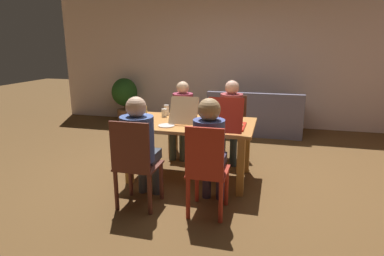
{
  "coord_description": "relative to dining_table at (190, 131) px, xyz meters",
  "views": [
    {
      "loc": [
        1.03,
        -3.86,
        1.73
      ],
      "look_at": [
        0.0,
        0.1,
        0.65
      ],
      "focal_mm": 30.37,
      "sensor_mm": 36.0,
      "label": 1
    }
  ],
  "objects": [
    {
      "name": "back_wall",
      "position": [
        0.0,
        3.09,
        0.77
      ],
      "size": [
        7.69,
        0.12,
        2.81
      ],
      "primitive_type": "cube",
      "color": "#F4D7CE",
      "rests_on": "ground"
    },
    {
      "name": "plate_0",
      "position": [
        -0.23,
        -0.26,
        0.12
      ],
      "size": [
        0.2,
        0.2,
        0.01
      ],
      "color": "white",
      "rests_on": "dining_table"
    },
    {
      "name": "chair_2",
      "position": [
        -0.34,
        -0.94,
        -0.12
      ],
      "size": [
        0.44,
        0.41,
        0.98
      ],
      "color": "brown",
      "rests_on": "ground"
    },
    {
      "name": "plate_1",
      "position": [
        -0.58,
        -0.19,
        0.12
      ],
      "size": [
        0.22,
        0.22,
        0.01
      ],
      "color": "white",
      "rests_on": "dining_table"
    },
    {
      "name": "ground_plane",
      "position": [
        0.0,
        0.0,
        -0.64
      ],
      "size": [
        20.0,
        20.0,
        0.0
      ],
      "primitive_type": "plane",
      "color": "brown"
    },
    {
      "name": "person_0",
      "position": [
        -0.34,
        0.8,
        0.04
      ],
      "size": [
        0.31,
        0.5,
        1.16
      ],
      "color": "#37433C",
      "rests_on": "ground"
    },
    {
      "name": "chair_1",
      "position": [
        0.41,
        0.91,
        -0.12
      ],
      "size": [
        0.43,
        0.43,
        0.95
      ],
      "color": "brown",
      "rests_on": "ground"
    },
    {
      "name": "dining_table",
      "position": [
        0.0,
        0.0,
        0.0
      ],
      "size": [
        1.61,
        0.96,
        0.75
      ],
      "color": "#BD7839",
      "rests_on": "ground"
    },
    {
      "name": "potted_plant",
      "position": [
        -2.22,
        2.7,
        -0.06
      ],
      "size": [
        0.56,
        0.56,
        0.97
      ],
      "color": "#B3774E",
      "rests_on": "ground"
    },
    {
      "name": "person_1",
      "position": [
        0.41,
        0.77,
        0.07
      ],
      "size": [
        0.33,
        0.49,
        1.2
      ],
      "color": "#2C3A42",
      "rests_on": "ground"
    },
    {
      "name": "drinking_glass_2",
      "position": [
        -0.71,
        0.24,
        0.18
      ],
      "size": [
        0.06,
        0.06,
        0.13
      ],
      "primitive_type": "cylinder",
      "color": "#DFC462",
      "rests_on": "dining_table"
    },
    {
      "name": "pizza_box_1",
      "position": [
        -0.04,
        0.07,
        0.16
      ],
      "size": [
        0.35,
        0.51,
        0.34
      ],
      "color": "tan",
      "rests_on": "dining_table"
    },
    {
      "name": "drinking_glass_1",
      "position": [
        0.31,
        0.2,
        0.17
      ],
      "size": [
        0.08,
        0.08,
        0.12
      ],
      "primitive_type": "cylinder",
      "color": "#E5CD61",
      "rests_on": "dining_table"
    },
    {
      "name": "drinking_glass_0",
      "position": [
        -0.44,
        0.37,
        0.18
      ],
      "size": [
        0.07,
        0.07,
        0.14
      ],
      "primitive_type": "cylinder",
      "color": "silver",
      "rests_on": "dining_table"
    },
    {
      "name": "person_2",
      "position": [
        -0.34,
        -0.81,
        0.07
      ],
      "size": [
        0.35,
        0.51,
        1.2
      ],
      "color": "#3F444C",
      "rests_on": "ground"
    },
    {
      "name": "chair_0",
      "position": [
        -0.34,
        0.94,
        -0.16
      ],
      "size": [
        0.39,
        0.42,
        0.86
      ],
      "color": "brown",
      "rests_on": "ground"
    },
    {
      "name": "drinking_glass_3",
      "position": [
        -0.42,
        0.23,
        0.17
      ],
      "size": [
        0.07,
        0.07,
        0.11
      ],
      "primitive_type": "cylinder",
      "color": "silver",
      "rests_on": "dining_table"
    },
    {
      "name": "person_3",
      "position": [
        0.41,
        -0.76,
        0.07
      ],
      "size": [
        0.32,
        0.52,
        1.21
      ],
      "color": "#393043",
      "rests_on": "ground"
    },
    {
      "name": "chair_3",
      "position": [
        0.41,
        -0.91,
        -0.13
      ],
      "size": [
        0.39,
        0.44,
        0.97
      ],
      "color": "#B02F20",
      "rests_on": "ground"
    },
    {
      "name": "pizza_box_0",
      "position": [
        0.5,
        -0.16,
        0.17
      ],
      "size": [
        0.4,
        0.58,
        0.39
      ],
      "color": "#B52214",
      "rests_on": "dining_table"
    },
    {
      "name": "couch",
      "position": [
        0.66,
        2.44,
        -0.34
      ],
      "size": [
        1.77,
        0.82,
        0.83
      ],
      "color": "slate",
      "rests_on": "ground"
    }
  ]
}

